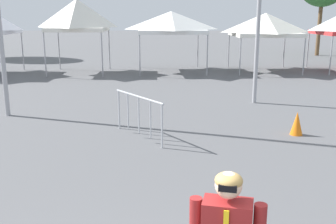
{
  "coord_description": "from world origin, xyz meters",
  "views": [
    {
      "loc": [
        0.57,
        -2.45,
        3.05
      ],
      "look_at": [
        0.54,
        4.64,
        1.3
      ],
      "focal_mm": 42.95,
      "sensor_mm": 36.0,
      "label": 1
    }
  ],
  "objects_px": {
    "canopy_tent_far_left": "(79,15)",
    "canopy_tent_behind_left": "(268,25)",
    "traffic_cone_near_barrier": "(299,124)",
    "canopy_tent_far_right": "(173,22)",
    "crowd_barrier_by_lift": "(141,108)"
  },
  "relations": [
    {
      "from": "canopy_tent_far_left",
      "to": "canopy_tent_behind_left",
      "type": "distance_m",
      "value": 9.75
    },
    {
      "from": "traffic_cone_near_barrier",
      "to": "canopy_tent_behind_left",
      "type": "bearing_deg",
      "value": 81.14
    },
    {
      "from": "canopy_tent_far_left",
      "to": "traffic_cone_near_barrier",
      "type": "distance_m",
      "value": 13.79
    },
    {
      "from": "canopy_tent_far_right",
      "to": "crowd_barrier_by_lift",
      "type": "distance_m",
      "value": 11.95
    },
    {
      "from": "canopy_tent_far_left",
      "to": "crowd_barrier_by_lift",
      "type": "relative_size",
      "value": 2.17
    },
    {
      "from": "canopy_tent_far_right",
      "to": "canopy_tent_behind_left",
      "type": "height_order",
      "value": "canopy_tent_far_right"
    },
    {
      "from": "canopy_tent_far_left",
      "to": "canopy_tent_far_right",
      "type": "distance_m",
      "value": 4.81
    },
    {
      "from": "traffic_cone_near_barrier",
      "to": "canopy_tent_far_left",
      "type": "bearing_deg",
      "value": 125.69
    },
    {
      "from": "canopy_tent_far_right",
      "to": "traffic_cone_near_barrier",
      "type": "xyz_separation_m",
      "value": [
        3.13,
        -11.54,
        -2.27
      ]
    },
    {
      "from": "canopy_tent_far_left",
      "to": "canopy_tent_behind_left",
      "type": "xyz_separation_m",
      "value": [
        9.71,
        0.65,
        -0.49
      ]
    },
    {
      "from": "canopy_tent_far_right",
      "to": "traffic_cone_near_barrier",
      "type": "bearing_deg",
      "value": -74.8
    },
    {
      "from": "crowd_barrier_by_lift",
      "to": "traffic_cone_near_barrier",
      "type": "height_order",
      "value": "crowd_barrier_by_lift"
    },
    {
      "from": "canopy_tent_behind_left",
      "to": "canopy_tent_far_right",
      "type": "bearing_deg",
      "value": -178.79
    },
    {
      "from": "canopy_tent_behind_left",
      "to": "traffic_cone_near_barrier",
      "type": "bearing_deg",
      "value": -98.86
    },
    {
      "from": "canopy_tent_far_right",
      "to": "traffic_cone_near_barrier",
      "type": "relative_size",
      "value": 6.15
    }
  ]
}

